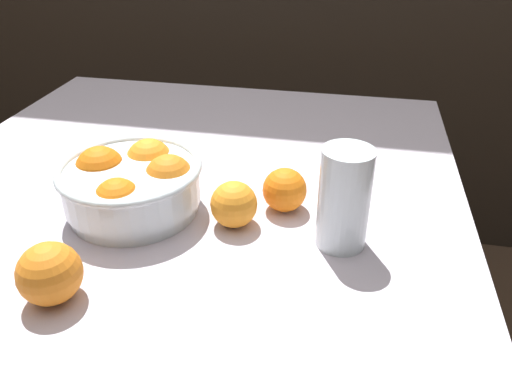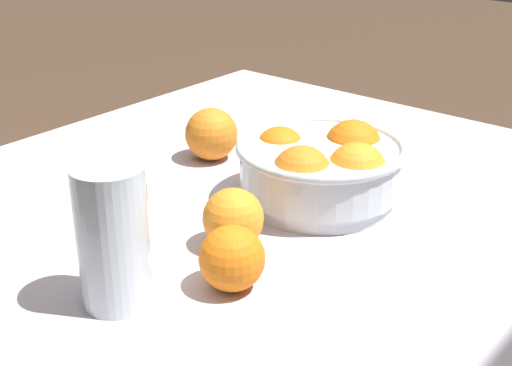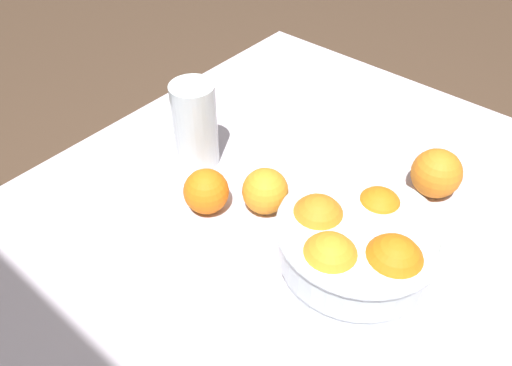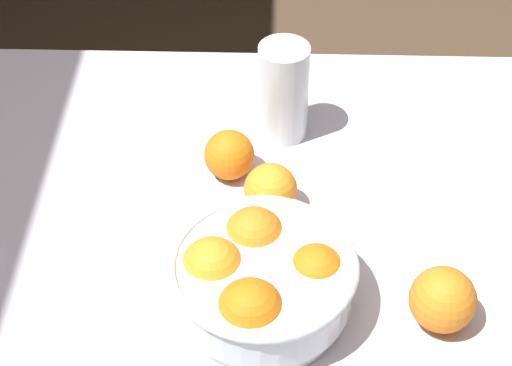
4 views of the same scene
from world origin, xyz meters
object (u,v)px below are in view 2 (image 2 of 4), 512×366
fruit_bowl (322,167)px  juice_glass (114,244)px  orange_loose_aside (235,260)px  orange_loose_near_bowl (233,218)px  orange_loose_front (211,134)px

fruit_bowl → juice_glass: juice_glass is taller
juice_glass → orange_loose_aside: 0.13m
fruit_bowl → orange_loose_near_bowl: fruit_bowl is taller
juice_glass → orange_loose_front: (-0.36, -0.20, -0.03)m
orange_loose_near_bowl → orange_loose_front: orange_loose_front is taller
orange_loose_near_bowl → orange_loose_aside: size_ratio=1.02×
orange_loose_near_bowl → orange_loose_front: bearing=-131.9°
fruit_bowl → orange_loose_front: (-0.02, -0.22, -0.01)m
juice_glass → orange_loose_front: bearing=-151.4°
orange_loose_aside → orange_loose_front: bearing=-133.4°
juice_glass → orange_loose_aside: bearing=140.3°
fruit_bowl → orange_loose_front: 0.22m
juice_glass → orange_loose_front: size_ratio=1.90×
juice_glass → orange_loose_near_bowl: bearing=174.7°
juice_glass → orange_loose_near_bowl: size_ratio=2.10×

